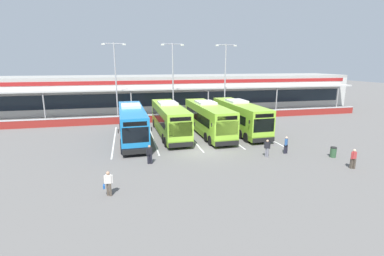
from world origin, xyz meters
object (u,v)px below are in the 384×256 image
(pedestrian_near_bin, at_px, (286,144))
(litter_bin, at_px, (333,152))
(coach_bus_left_centre, at_px, (169,120))
(lamp_post_west, at_px, (116,77))
(pedestrian_child, at_px, (353,158))
(coach_bus_leftmost, at_px, (132,124))
(pedestrian_with_handbag, at_px, (108,183))
(coach_bus_right_centre, at_px, (239,117))
(pedestrian_in_dark_coat, at_px, (267,148))
(pedestrian_approaching_bus, at_px, (150,154))
(coach_bus_centre, at_px, (208,119))
(lamp_post_centre, at_px, (173,77))
(lamp_post_east, at_px, (225,76))

(pedestrian_near_bin, bearing_deg, litter_bin, -28.06)
(coach_bus_left_centre, bearing_deg, lamp_post_west, 120.81)
(pedestrian_child, height_order, pedestrian_near_bin, same)
(coach_bus_leftmost, xyz_separation_m, pedestrian_with_handbag, (-1.81, -13.12, -0.93))
(coach_bus_right_centre, bearing_deg, pedestrian_in_dark_coat, -97.68)
(pedestrian_approaching_bus, bearing_deg, coach_bus_centre, 48.78)
(coach_bus_left_centre, relative_size, pedestrian_with_handbag, 7.54)
(litter_bin, bearing_deg, coach_bus_centre, 128.94)
(coach_bus_left_centre, xyz_separation_m, pedestrian_near_bin, (9.48, -9.24, -0.91))
(pedestrian_in_dark_coat, height_order, pedestrian_near_bin, same)
(coach_bus_centre, relative_size, pedestrian_near_bin, 7.54)
(coach_bus_right_centre, height_order, lamp_post_centre, lamp_post_centre)
(coach_bus_right_centre, relative_size, lamp_post_east, 1.11)
(lamp_post_centre, bearing_deg, coach_bus_leftmost, -120.53)
(coach_bus_right_centre, distance_m, litter_bin, 11.92)
(pedestrian_in_dark_coat, distance_m, lamp_post_centre, 20.65)
(coach_bus_centre, distance_m, pedestrian_in_dark_coat, 9.72)
(pedestrian_near_bin, distance_m, pedestrian_approaching_bus, 12.54)
(coach_bus_centre, xyz_separation_m, lamp_post_east, (5.51, 9.77, 4.50))
(pedestrian_with_handbag, bearing_deg, coach_bus_left_centre, 67.07)
(coach_bus_leftmost, relative_size, pedestrian_in_dark_coat, 7.54)
(pedestrian_near_bin, distance_m, litter_bin, 4.06)
(coach_bus_centre, xyz_separation_m, pedestrian_near_bin, (5.00, -8.70, -0.91))
(coach_bus_leftmost, distance_m, coach_bus_centre, 8.76)
(pedestrian_near_bin, xyz_separation_m, litter_bin, (3.56, -1.90, -0.41))
(coach_bus_left_centre, bearing_deg, lamp_post_east, 42.74)
(litter_bin, bearing_deg, pedestrian_with_handbag, -170.50)
(coach_bus_right_centre, relative_size, litter_bin, 13.14)
(coach_bus_right_centre, bearing_deg, lamp_post_east, 81.34)
(coach_bus_right_centre, distance_m, pedestrian_child, 14.32)
(pedestrian_child, xyz_separation_m, lamp_post_centre, (-10.58, 23.30, 5.42))
(pedestrian_with_handbag, xyz_separation_m, litter_bin, (19.10, 3.20, -0.39))
(coach_bus_right_centre, bearing_deg, lamp_post_west, 144.68)
(pedestrian_with_handbag, relative_size, lamp_post_east, 0.15)
(pedestrian_in_dark_coat, relative_size, pedestrian_approaching_bus, 1.00)
(coach_bus_centre, xyz_separation_m, litter_bin, (8.56, -10.60, -1.32))
(coach_bus_centre, relative_size, pedestrian_in_dark_coat, 7.54)
(coach_bus_leftmost, bearing_deg, coach_bus_right_centre, 4.63)
(coach_bus_right_centre, xyz_separation_m, litter_bin, (4.49, -10.96, -1.32))
(litter_bin, bearing_deg, coach_bus_right_centre, 112.26)
(lamp_post_centre, height_order, litter_bin, lamp_post_centre)
(pedestrian_in_dark_coat, relative_size, pedestrian_child, 1.00)
(coach_bus_leftmost, distance_m, pedestrian_in_dark_coat, 14.40)
(lamp_post_east, bearing_deg, lamp_post_west, 176.56)
(coach_bus_left_centre, relative_size, lamp_post_west, 1.11)
(pedestrian_approaching_bus, xyz_separation_m, lamp_post_centre, (5.07, 18.56, 5.42))
(lamp_post_centre, relative_size, litter_bin, 11.83)
(pedestrian_near_bin, height_order, lamp_post_east, lamp_post_east)
(pedestrian_child, bearing_deg, coach_bus_leftmost, 143.05)
(pedestrian_in_dark_coat, height_order, litter_bin, pedestrian_in_dark_coat)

